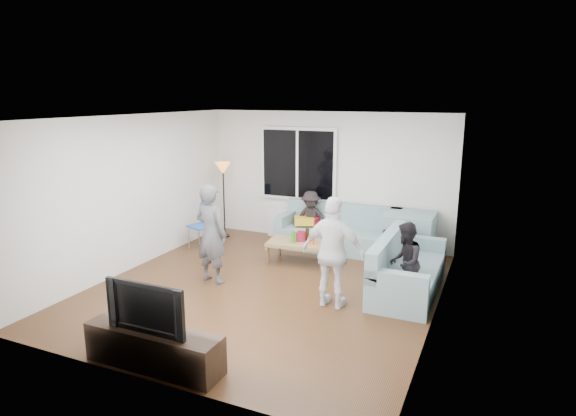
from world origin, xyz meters
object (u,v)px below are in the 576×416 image
at_px(tv_console, 154,348).
at_px(sofa_back_section, 337,228).
at_px(coffee_table, 300,252).
at_px(spectator_back, 311,219).
at_px(player_right, 334,253).
at_px(floor_lamp, 224,200).
at_px(side_chair, 201,227).
at_px(television, 151,305).
at_px(player_left, 211,234).
at_px(sofa_right_section, 409,265).
at_px(spectator_right, 405,262).

bearing_deg(tv_console, sofa_back_section, 83.76).
bearing_deg(coffee_table, spectator_back, 101.01).
distance_m(player_right, spectator_back, 2.85).
bearing_deg(floor_lamp, side_chair, -90.00).
xyz_separation_m(player_right, television, (-1.27, -2.28, -0.06)).
distance_m(player_left, television, 2.53).
bearing_deg(side_chair, spectator_back, 46.63).
distance_m(tv_console, television, 0.50).
xyz_separation_m(sofa_right_section, player_left, (-2.93, -0.84, 0.36)).
bearing_deg(spectator_right, coffee_table, -118.31).
relative_size(sofa_back_section, player_left, 1.46).
xyz_separation_m(coffee_table, spectator_back, (-0.20, 1.05, 0.35)).
height_order(sofa_back_section, player_left, player_left).
distance_m(side_chair, spectator_back, 2.13).
bearing_deg(spectator_right, television, -41.34).
bearing_deg(sofa_back_section, coffee_table, -109.58).
distance_m(side_chair, player_right, 3.56).
xyz_separation_m(coffee_table, television, (-0.16, -3.75, 0.52)).
height_order(player_left, television, player_left).
height_order(floor_lamp, spectator_right, floor_lamp).
relative_size(floor_lamp, spectator_right, 1.34).
bearing_deg(player_right, tv_console, 64.13).
height_order(player_left, tv_console, player_left).
distance_m(coffee_table, spectator_right, 2.20).
distance_m(spectator_back, television, 4.80).
distance_m(side_chair, tv_console, 4.26).
height_order(sofa_back_section, player_right, player_right).
distance_m(spectator_right, spectator_back, 2.91).
xyz_separation_m(side_chair, spectator_right, (4.07, -0.91, 0.15)).
bearing_deg(spectator_back, player_left, -114.02).
relative_size(coffee_table, side_chair, 1.28).
bearing_deg(sofa_back_section, spectator_right, -49.20).
relative_size(player_right, spectator_back, 1.44).
distance_m(side_chair, player_left, 1.84).
relative_size(sofa_back_section, sofa_right_section, 1.15).
bearing_deg(player_right, floor_lamp, -33.48).
bearing_deg(side_chair, coffee_table, 17.40).
bearing_deg(player_right, coffee_table, -49.59).
xyz_separation_m(sofa_back_section, player_right, (0.75, -2.49, 0.36)).
height_order(spectator_right, tv_console, spectator_right).
height_order(coffee_table, spectator_right, spectator_right).
relative_size(sofa_back_section, tv_console, 1.44).
xyz_separation_m(player_left, player_right, (2.06, -0.12, -0.00)).
relative_size(spectator_back, television, 1.12).
relative_size(sofa_right_section, player_right, 1.27).
bearing_deg(spectator_right, side_chair, -107.31).
height_order(floor_lamp, tv_console, floor_lamp).
relative_size(player_left, player_right, 1.00).
bearing_deg(television, side_chair, 116.87).
xyz_separation_m(side_chair, tv_console, (1.92, -3.80, -0.21)).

